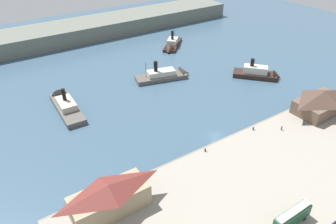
{
  "coord_description": "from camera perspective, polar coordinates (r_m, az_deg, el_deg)",
  "views": [
    {
      "loc": [
        -55.98,
        -58.07,
        59.77
      ],
      "look_at": [
        -6.62,
        17.04,
        2.0
      ],
      "focal_mm": 33.81,
      "sensor_mm": 36.0,
      "label": 1
    }
  ],
  "objects": [
    {
      "name": "ferry_approaching_west",
      "position": [
        118.85,
        -18.19,
        1.51
      ],
      "size": [
        7.3,
        25.81,
        10.27
      ],
      "color": "#514C47",
      "rests_on": "ground"
    },
    {
      "name": "pedestrian_by_tram",
      "position": [
        105.5,
        19.81,
        -2.74
      ],
      "size": [
        0.39,
        0.39,
        1.59
      ],
      "color": "#4C3D33",
      "rests_on": "quay_promenade"
    },
    {
      "name": "mooring_post_center_west",
      "position": [
        91.8,
        6.73,
        -6.83
      ],
      "size": [
        0.44,
        0.44,
        0.9
      ],
      "primitive_type": "cylinder",
      "color": "black",
      "rests_on": "quay_promenade"
    },
    {
      "name": "ferry_shed_east_terminal",
      "position": [
        74.72,
        -10.53,
        -14.95
      ],
      "size": [
        18.06,
        7.75,
        7.86
      ],
      "color": "#998466",
      "rests_on": "quay_promenade"
    },
    {
      "name": "seawall_edge",
      "position": [
        98.05,
        9.95,
        -5.05
      ],
      "size": [
        110.0,
        0.8,
        1.0
      ],
      "primitive_type": "cube",
      "color": "slate",
      "rests_on": "ground"
    },
    {
      "name": "ferry_shed_central_terminal",
      "position": [
        118.52,
        25.92,
        1.73
      ],
      "size": [
        18.3,
        10.9,
        7.82
      ],
      "color": "brown",
      "rests_on": "quay_promenade"
    },
    {
      "name": "far_headland",
      "position": [
        185.72,
        -14.65,
        14.23
      ],
      "size": [
        180.0,
        24.0,
        8.0
      ],
      "primitive_type": "cube",
      "color": "#60665B",
      "rests_on": "ground"
    },
    {
      "name": "ground_plane",
      "position": [
        100.39,
        8.56,
        -4.24
      ],
      "size": [
        320.0,
        320.0,
        0.0
      ],
      "primitive_type": "plane",
      "color": "#385166"
    },
    {
      "name": "ferry_mid_harbor",
      "position": [
        138.84,
        16.26,
        6.64
      ],
      "size": [
        17.67,
        18.48,
        9.94
      ],
      "color": "black",
      "rests_on": "ground"
    },
    {
      "name": "mooring_post_center_east",
      "position": [
        103.05,
        15.12,
        -2.91
      ],
      "size": [
        0.44,
        0.44,
        0.9
      ],
      "primitive_type": "cylinder",
      "color": "black",
      "rests_on": "quay_promenade"
    },
    {
      "name": "ferry_departing_north",
      "position": [
        164.41,
        0.64,
        11.88
      ],
      "size": [
        19.35,
        19.21,
        10.27
      ],
      "color": "black",
      "rests_on": "ground"
    },
    {
      "name": "ferry_moored_west",
      "position": [
        133.01,
        -0.05,
        6.7
      ],
      "size": [
        24.02,
        12.14,
        10.66
      ],
      "color": "#514C47",
      "rests_on": "ground"
    },
    {
      "name": "quay_promenade",
      "position": [
        89.08,
        17.96,
        -10.91
      ],
      "size": [
        110.0,
        36.0,
        1.2
      ],
      "primitive_type": "cube",
      "color": "gray",
      "rests_on": "ground"
    },
    {
      "name": "street_tram",
      "position": [
        76.95,
        21.52,
        -17.1
      ],
      "size": [
        10.07,
        2.41,
        4.35
      ],
      "color": "#1E4C2D",
      "rests_on": "quay_promenade"
    }
  ]
}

